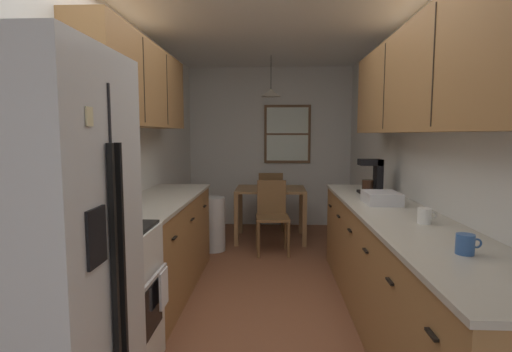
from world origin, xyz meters
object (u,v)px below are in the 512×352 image
refrigerator (34,268)px  dining_table (271,196)px  table_serving_bowl (274,186)px  trash_bin (214,224)px  stove_range (100,301)px  mug_spare (425,216)px  mug_by_coffeemaker (465,244)px  dish_rack (381,198)px  coffee_maker (373,176)px  dining_chair_near (272,213)px  microwave_over_range (72,96)px  storage_canister (126,203)px  dining_chair_far (271,198)px

refrigerator → dining_table: size_ratio=1.91×
table_serving_bowl → dining_table: bearing=144.6°
trash_bin → refrigerator: bearing=-94.3°
stove_range → dining_table: 3.38m
refrigerator → table_serving_bowl: size_ratio=9.25×
refrigerator → mug_spare: refrigerator is taller
trash_bin → mug_by_coffeemaker: size_ratio=5.53×
dining_table → dish_rack: 2.37m
coffee_maker → dining_table: bearing=123.9°
trash_bin → stove_range: bearing=-96.3°
refrigerator → dining_chair_near: refrigerator is taller
microwave_over_range → mug_by_coffeemaker: (2.11, -0.34, -0.75)m
stove_range → mug_spare: bearing=9.3°
dining_chair_near → mug_spare: bearing=-66.3°
dining_chair_near → storage_canister: storage_canister is taller
refrigerator → storage_canister: 1.20m
refrigerator → dining_chair_far: (0.97, 4.49, -0.42)m
dining_chair_far → coffee_maker: coffee_maker is taller
mug_by_coffeemaker → table_serving_bowl: 3.66m
refrigerator → dining_table: bearing=76.0°
table_serving_bowl → dish_rack: bearing=-66.6°
dining_chair_far → mug_by_coffeemaker: bearing=-76.7°
dining_chair_far → coffee_maker: 2.43m
microwave_over_range → storage_canister: (0.11, 0.50, -0.71)m
microwave_over_range → trash_bin: bearing=81.3°
storage_canister → mug_by_coffeemaker: 2.18m
trash_bin → mug_spare: 2.98m
refrigerator → dining_table: refrigerator is taller
stove_range → table_serving_bowl: stove_range is taller
mug_spare → trash_bin: bearing=127.1°
mug_by_coffeemaker → mug_spare: size_ratio=1.00×
microwave_over_range → dining_chair_near: 3.12m
mug_by_coffeemaker → trash_bin: bearing=119.6°
microwave_over_range → trash_bin: size_ratio=0.91×
refrigerator → stove_range: 0.82m
mug_by_coffeemaker → dish_rack: same height
stove_range → storage_canister: 0.72m
stove_range → dining_chair_near: stove_range is taller
dining_table → dining_chair_near: (0.03, -0.58, -0.12)m
mug_spare → storage_canister: bearing=175.3°
dining_chair_far → storage_canister: (-1.02, -3.30, 0.49)m
dining_chair_near → table_serving_bowl: size_ratio=4.53×
stove_range → dining_chair_far: bearing=75.0°
stove_range → coffee_maker: bearing=39.4°
mug_spare → stove_range: bearing=-170.7°
storage_canister → coffee_maker: coffee_maker is taller
trash_bin → dish_rack: bearing=-43.3°
refrigerator → dining_chair_far: size_ratio=2.04×
dining_table → trash_bin: (-0.72, -0.56, -0.27)m
dining_chair_near → mug_spare: 2.55m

